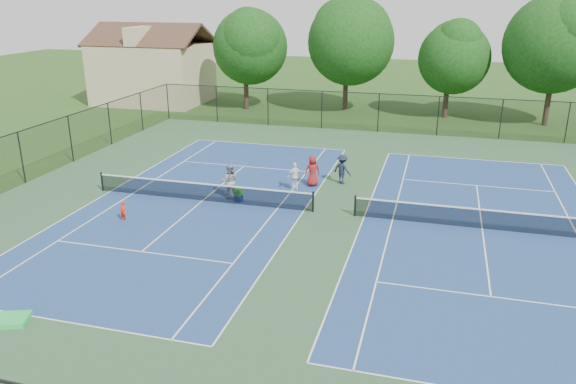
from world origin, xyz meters
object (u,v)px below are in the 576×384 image
(tree_back_b, at_px, (347,37))
(bystander_a, at_px, (295,176))
(tree_back_c, at_px, (450,53))
(bystander_b, at_px, (342,169))
(ball_crate, at_px, (239,199))
(child_player, at_px, (123,211))
(tree_back_d, at_px, (557,40))
(instructor, at_px, (230,181))
(ball_hopper, at_px, (239,192))
(tree_back_a, at_px, (245,43))
(clapboard_house, at_px, (153,71))
(bystander_c, at_px, (313,171))

(tree_back_b, height_order, bystander_a, tree_back_b)
(tree_back_c, relative_size, bystander_a, 5.27)
(bystander_b, xyz_separation_m, ball_crate, (-4.68, -4.35, -0.69))
(child_player, distance_m, ball_crate, 5.92)
(bystander_a, bearing_deg, tree_back_b, -130.20)
(tree_back_d, bearing_deg, ball_crate, -127.53)
(child_player, height_order, instructor, instructor)
(tree_back_c, relative_size, ball_hopper, 20.73)
(tree_back_a, relative_size, bystander_a, 5.74)
(tree_back_b, height_order, clapboard_house, tree_back_b)
(bystander_a, distance_m, ball_hopper, 3.49)
(child_player, bearing_deg, ball_hopper, 53.07)
(tree_back_a, height_order, child_player, tree_back_a)
(child_player, bearing_deg, bystander_c, 55.63)
(clapboard_house, relative_size, bystander_a, 6.77)
(bystander_a, bearing_deg, bystander_b, 174.62)
(bystander_c, bearing_deg, bystander_a, 23.07)
(tree_back_c, distance_m, ball_crate, 27.13)
(ball_hopper, bearing_deg, tree_back_d, 52.47)
(tree_back_b, bearing_deg, bystander_b, -80.51)
(instructor, bearing_deg, child_player, 32.45)
(tree_back_a, relative_size, child_player, 9.09)
(instructor, xyz_separation_m, ball_hopper, (0.63, -0.40, -0.42))
(bystander_b, bearing_deg, tree_back_a, -32.27)
(tree_back_a, bearing_deg, ball_hopper, -71.56)
(ball_hopper, bearing_deg, tree_back_c, 67.62)
(bystander_a, xyz_separation_m, bystander_b, (2.31, 1.80, 0.06))
(clapboard_house, bearing_deg, bystander_a, -47.46)
(tree_back_c, bearing_deg, tree_back_a, -176.82)
(ball_crate, bearing_deg, child_player, -137.59)
(tree_back_c, xyz_separation_m, bystander_c, (-6.99, -21.09, -4.60))
(bystander_b, height_order, bystander_c, bystander_c)
(tree_back_d, height_order, ball_hopper, tree_back_d)
(bystander_c, relative_size, ball_crate, 4.48)
(child_player, distance_m, bystander_c, 10.61)
(clapboard_house, height_order, child_player, clapboard_house)
(tree_back_b, xyz_separation_m, tree_back_c, (9.00, -1.00, -1.11))
(bystander_a, distance_m, ball_crate, 3.53)
(tree_back_d, relative_size, ball_crate, 26.44)
(tree_back_b, height_order, child_player, tree_back_b)
(tree_back_c, height_order, clapboard_house, tree_back_c)
(tree_back_b, height_order, ball_hopper, tree_back_b)
(tree_back_a, relative_size, bystander_b, 5.36)
(tree_back_c, bearing_deg, bystander_b, -105.05)
(tree_back_d, distance_m, bystander_b, 24.23)
(bystander_a, bearing_deg, ball_hopper, 3.75)
(tree_back_a, relative_size, bystander_c, 5.21)
(ball_hopper, bearing_deg, instructor, 147.49)
(clapboard_house, distance_m, bystander_a, 30.02)
(tree_back_d, distance_m, ball_hopper, 30.42)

